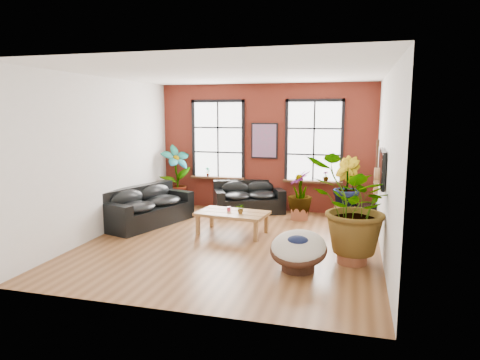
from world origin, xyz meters
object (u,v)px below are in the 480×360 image
object	(u,v)px
coffee_table	(232,215)
papasan_chair	(298,249)
sofa_left	(147,207)
sofa_back	(249,198)

from	to	relation	value
coffee_table	papasan_chair	distance (m)	2.58
sofa_left	coffee_table	bearing A→B (deg)	-78.56
sofa_left	coffee_table	distance (m)	2.29
sofa_left	coffee_table	world-z (taller)	sofa_left
sofa_left	papasan_chair	bearing A→B (deg)	-100.30
sofa_back	coffee_table	size ratio (longest dim) A/B	1.25
sofa_back	sofa_left	distance (m)	2.84
sofa_back	papasan_chair	size ratio (longest dim) A/B	1.94
sofa_back	coffee_table	distance (m)	2.17
sofa_back	papasan_chair	bearing A→B (deg)	-89.42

